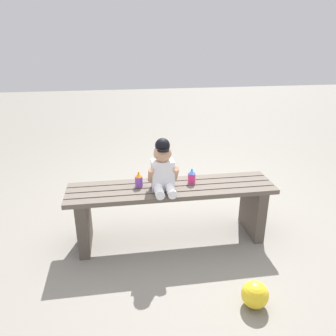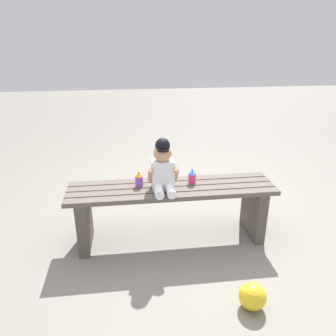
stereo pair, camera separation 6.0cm
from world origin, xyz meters
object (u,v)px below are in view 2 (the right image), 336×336
(child_figure, at_px, (163,168))
(toy_ball, at_px, (253,296))
(park_bench, at_px, (172,204))
(sippy_cup_right, at_px, (192,177))
(sippy_cup_left, at_px, (139,179))

(child_figure, xyz_separation_m, toy_ball, (0.47, -0.78, -0.57))
(park_bench, xyz_separation_m, toy_ball, (0.40, -0.82, -0.24))
(child_figure, xyz_separation_m, sippy_cup_right, (0.24, 0.08, -0.12))
(park_bench, xyz_separation_m, sippy_cup_right, (0.17, 0.04, 0.21))
(park_bench, distance_m, sippy_cup_right, 0.28)
(child_figure, relative_size, sippy_cup_right, 3.26)
(sippy_cup_left, xyz_separation_m, toy_ball, (0.65, -0.86, -0.45))
(park_bench, height_order, child_figure, child_figure)
(child_figure, bearing_deg, park_bench, 25.69)
(child_figure, xyz_separation_m, sippy_cup_left, (-0.18, 0.08, -0.12))
(park_bench, height_order, toy_ball, park_bench)
(sippy_cup_left, xyz_separation_m, sippy_cup_right, (0.42, 0.00, 0.00))
(park_bench, relative_size, sippy_cup_left, 13.16)
(child_figure, distance_m, sippy_cup_left, 0.23)
(sippy_cup_left, bearing_deg, toy_ball, -52.92)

